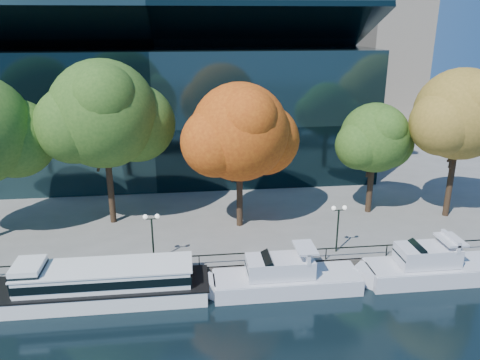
{
  "coord_description": "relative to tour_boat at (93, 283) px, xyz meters",
  "views": [
    {
      "loc": [
        -0.64,
        -28.76,
        18.93
      ],
      "look_at": [
        3.72,
        8.0,
        6.31
      ],
      "focal_mm": 35.0,
      "sensor_mm": 36.0,
      "label": 1
    }
  ],
  "objects": [
    {
      "name": "ground",
      "position": [
        7.58,
        -1.14,
        -1.36
      ],
      "size": [
        160.0,
        160.0,
        0.0
      ],
      "primitive_type": "plane",
      "color": "black",
      "rests_on": "ground"
    },
    {
      "name": "promenade",
      "position": [
        7.58,
        35.24,
        -0.86
      ],
      "size": [
        90.0,
        67.08,
        1.0
      ],
      "color": "slate",
      "rests_on": "ground"
    },
    {
      "name": "railing",
      "position": [
        7.58,
        2.11,
        0.57
      ],
      "size": [
        88.2,
        0.08,
        0.99
      ],
      "color": "black",
      "rests_on": "promenade"
    },
    {
      "name": "convention_building",
      "position": [
        3.58,
        30.65,
        7.14
      ],
      "size": [
        50.0,
        24.57,
        21.43
      ],
      "color": "black",
      "rests_on": "ground"
    },
    {
      "name": "tour_boat",
      "position": [
        0.0,
        0.0,
        0.0
      ],
      "size": [
        16.91,
        3.77,
        3.21
      ],
      "color": "white",
      "rests_on": "ground"
    },
    {
      "name": "cruiser_near",
      "position": [
        13.43,
        -0.28,
        -0.29
      ],
      "size": [
        11.97,
        3.08,
        3.47
      ],
      "color": "silver",
      "rests_on": "ground"
    },
    {
      "name": "cruiser_far",
      "position": [
        24.77,
        -0.16,
        -0.2
      ],
      "size": [
        11.21,
        3.11,
        3.66
      ],
      "color": "silver",
      "rests_on": "ground"
    },
    {
      "name": "tree_2",
      "position": [
        0.05,
        11.57,
        9.67
      ],
      "size": [
        11.86,
        9.73,
        14.98
      ],
      "color": "black",
      "rests_on": "promenade"
    },
    {
      "name": "tree_3",
      "position": [
        11.75,
        9.42,
        8.26
      ],
      "size": [
        10.74,
        8.81,
        13.11
      ],
      "color": "black",
      "rests_on": "promenade"
    },
    {
      "name": "tree_4",
      "position": [
        24.73,
        11.18,
        6.99
      ],
      "size": [
        8.21,
        6.73,
        10.79
      ],
      "color": "black",
      "rests_on": "promenade"
    },
    {
      "name": "tree_5",
      "position": [
        31.9,
        9.35,
        9.38
      ],
      "size": [
        10.38,
        8.51,
        14.08
      ],
      "color": "black",
      "rests_on": "promenade"
    },
    {
      "name": "lamp_1",
      "position": [
        4.08,
        3.36,
        2.62
      ],
      "size": [
        1.26,
        0.36,
        4.03
      ],
      "color": "black",
      "rests_on": "promenade"
    },
    {
      "name": "lamp_2",
      "position": [
        18.82,
        3.36,
        2.62
      ],
      "size": [
        1.26,
        0.36,
        4.03
      ],
      "color": "black",
      "rests_on": "promenade"
    }
  ]
}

